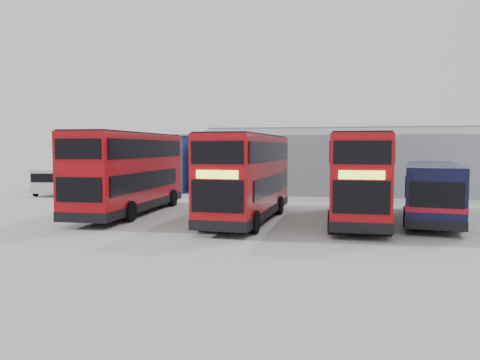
# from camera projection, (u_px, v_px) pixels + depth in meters

# --- Properties ---
(ground_plane) EXTENTS (120.00, 120.00, 0.00)m
(ground_plane) POSITION_uv_depth(u_px,v_px,m) (240.00, 223.00, 24.87)
(ground_plane) COLOR #989893
(ground_plane) RESTS_ON ground
(office_block) EXTENTS (12.30, 8.32, 5.12)m
(office_block) POSITION_uv_depth(u_px,v_px,m) (137.00, 162.00, 45.14)
(office_block) COLOR navy
(office_block) RESTS_ON ground
(maintenance_shed) EXTENTS (30.50, 12.00, 5.89)m
(maintenance_shed) POSITION_uv_depth(u_px,v_px,m) (371.00, 163.00, 42.56)
(maintenance_shed) COLOR gray
(maintenance_shed) RESTS_ON ground
(double_decker_left) EXTENTS (3.10, 11.59, 4.88)m
(double_decker_left) POSITION_uv_depth(u_px,v_px,m) (129.00, 174.00, 28.05)
(double_decker_left) COLOR #A70910
(double_decker_left) RESTS_ON ground
(double_decker_centre) EXTENTS (3.26, 11.22, 4.69)m
(double_decker_centre) POSITION_uv_depth(u_px,v_px,m) (248.00, 178.00, 25.48)
(double_decker_centre) COLOR #A70910
(double_decker_centre) RESTS_ON ground
(double_decker_right) EXTENTS (3.02, 11.19, 4.71)m
(double_decker_right) POSITION_uv_depth(u_px,v_px,m) (359.00, 178.00, 25.06)
(double_decker_right) COLOR #A70910
(double_decker_right) RESTS_ON ground
(single_decker_blue) EXTENTS (4.25, 11.63, 3.09)m
(single_decker_blue) POSITION_uv_depth(u_px,v_px,m) (432.00, 192.00, 25.85)
(single_decker_blue) COLOR black
(single_decker_blue) RESTS_ON ground
(panel_van) EXTENTS (2.78, 5.33, 2.23)m
(panel_van) POSITION_uv_depth(u_px,v_px,m) (56.00, 180.00, 39.74)
(panel_van) COLOR silver
(panel_van) RESTS_ON ground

